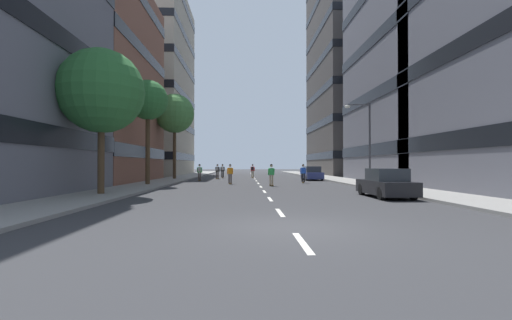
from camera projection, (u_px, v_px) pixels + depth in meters
ground_plane at (256, 180)px, 39.54m from camera, size 177.55×177.55×0.00m
sidewalk_left at (178, 178)px, 42.94m from camera, size 3.53×81.38×0.14m
sidewalk_right at (330, 178)px, 43.54m from camera, size 3.53×81.38×0.14m
lane_markings at (256, 180)px, 40.45m from camera, size 0.16×67.20×0.01m
building_left_mid at (70, 81)px, 34.59m from camera, size 14.33×16.57×19.29m
building_left_far at (142, 84)px, 58.97m from camera, size 14.33×20.33×29.52m
building_right_mid at (438, 51)px, 35.82m from camera, size 14.33×17.77×25.99m
building_right_far at (359, 67)px, 60.19m from camera, size 14.33×21.10×35.98m
parked_car_near at (386, 184)px, 18.95m from camera, size 1.82×4.40×1.52m
parked_car_mid at (312, 174)px, 39.63m from camera, size 1.82×4.40×1.52m
street_tree_near at (101, 91)px, 19.76m from camera, size 4.63×4.63×7.95m
street_tree_mid at (175, 114)px, 40.58m from camera, size 4.39×4.39×9.55m
street_tree_far at (148, 101)px, 29.31m from camera, size 3.24×3.24×8.48m
streetlamp_right at (365, 135)px, 28.86m from camera, size 2.13×0.30×6.50m
skater_0 at (253, 170)px, 46.66m from camera, size 0.56×0.92×1.78m
skater_1 at (271, 174)px, 28.78m from camera, size 0.56×0.92×1.78m
skater_2 at (303, 172)px, 33.49m from camera, size 0.55×0.92×1.78m
skater_3 at (200, 171)px, 37.80m from camera, size 0.53×0.90×1.78m
skater_4 at (223, 170)px, 45.76m from camera, size 0.55×0.92×1.78m
skater_5 at (230, 173)px, 31.81m from camera, size 0.56×0.92×1.78m
skater_6 at (217, 170)px, 42.86m from camera, size 0.57×0.92×1.78m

